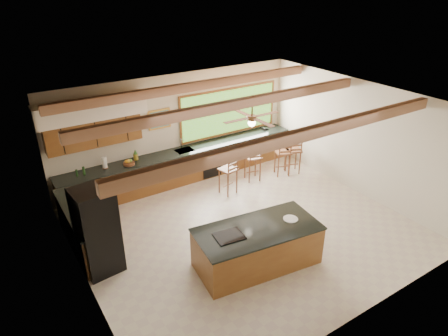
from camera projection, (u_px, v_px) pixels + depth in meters
ground at (244, 228)px, 9.35m from camera, size 7.20×7.20×0.00m
room_shell at (223, 133)px, 8.79m from camera, size 7.27×6.54×3.02m
counter_run at (165, 177)px, 10.65m from camera, size 7.12×3.10×1.23m
island at (257, 246)px, 8.03m from camera, size 2.61×1.47×0.88m
refrigerator at (97, 231)px, 7.69m from camera, size 0.78×0.76×1.82m
bar_stool_a at (254, 158)px, 11.20m from camera, size 0.50×0.50×1.17m
bar_stool_b at (229, 171)px, 10.50m from camera, size 0.49×0.49×1.17m
bar_stool_c at (284, 153)px, 11.49m from camera, size 0.56×0.56×1.19m
bar_stool_d at (295, 151)px, 11.63m from camera, size 0.55×0.55×1.19m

